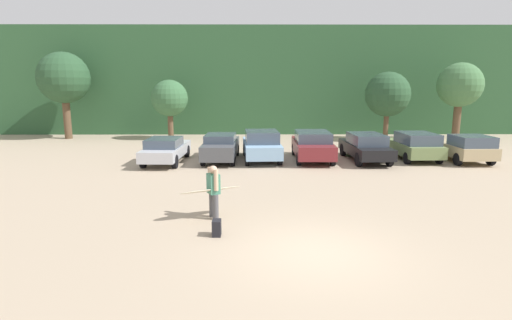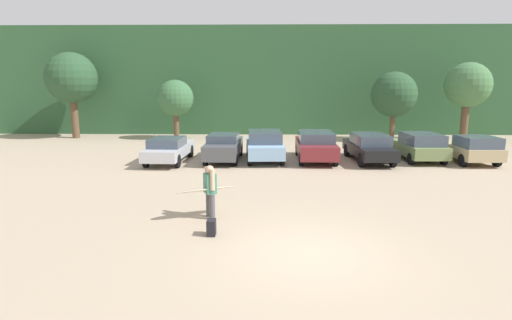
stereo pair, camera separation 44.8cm
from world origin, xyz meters
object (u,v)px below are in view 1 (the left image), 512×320
(parked_car_olive_green, at_px, (414,145))
(backpack_dropped, at_px, (217,228))
(parked_car_silver, at_px, (166,149))
(parked_car_sky_blue, at_px, (262,145))
(parked_car_black, at_px, (365,146))
(parked_car_dark_gray, at_px, (221,147))
(parked_car_maroon, at_px, (312,145))
(surfboard_cream, at_px, (210,190))
(person_adult, at_px, (214,189))
(parked_car_tan, at_px, (464,147))

(parked_car_olive_green, relative_size, backpack_dropped, 9.10)
(parked_car_silver, xyz_separation_m, backpack_dropped, (3.62, -10.60, -0.50))
(parked_car_sky_blue, xyz_separation_m, parked_car_black, (5.64, -0.15, -0.05))
(parked_car_dark_gray, distance_m, parked_car_sky_blue, 2.22)
(parked_car_maroon, xyz_separation_m, parked_car_black, (2.85, -0.24, -0.04))
(parked_car_sky_blue, distance_m, parked_car_black, 5.64)
(parked_car_dark_gray, bearing_deg, backpack_dropped, -174.47)
(parked_car_dark_gray, height_order, parked_car_black, parked_car_black)
(surfboard_cream, distance_m, backpack_dropped, 1.70)
(person_adult, bearing_deg, parked_car_olive_green, -162.50)
(person_adult, bearing_deg, parked_car_silver, -96.16)
(parked_car_black, relative_size, surfboard_cream, 2.30)
(parked_car_sky_blue, height_order, backpack_dropped, parked_car_sky_blue)
(parked_car_dark_gray, relative_size, surfboard_cream, 2.21)
(parked_car_silver, relative_size, parked_car_dark_gray, 1.03)
(parked_car_olive_green, bearing_deg, parked_car_sky_blue, 89.40)
(parked_car_silver, xyz_separation_m, parked_car_maroon, (7.89, 0.66, 0.12))
(parked_car_sky_blue, relative_size, parked_car_olive_green, 1.09)
(parked_car_dark_gray, height_order, parked_car_tan, parked_car_tan)
(parked_car_dark_gray, xyz_separation_m, parked_car_maroon, (5.01, 0.07, 0.07))
(parked_car_silver, bearing_deg, parked_car_dark_gray, -76.50)
(backpack_dropped, bearing_deg, surfboard_cream, 102.22)
(parked_car_maroon, height_order, parked_car_olive_green, parked_car_maroon)
(parked_car_sky_blue, xyz_separation_m, surfboard_cream, (-1.81, -9.64, 0.06))
(parked_car_tan, bearing_deg, parked_car_maroon, 84.80)
(parked_car_silver, distance_m, person_adult, 9.72)
(parked_car_black, distance_m, surfboard_cream, 12.07)
(parked_car_dark_gray, xyz_separation_m, parked_car_tan, (13.12, -0.38, -0.00))
(parked_car_olive_green, xyz_separation_m, parked_car_tan, (2.47, -0.54, -0.04))
(parked_car_tan, bearing_deg, parked_car_dark_gray, 86.33)
(parked_car_olive_green, bearing_deg, parked_car_maroon, 89.07)
(parked_car_silver, xyz_separation_m, parked_car_tan, (16.00, 0.20, 0.04))
(parked_car_silver, height_order, parked_car_tan, parked_car_tan)
(parked_car_black, xyz_separation_m, backpack_dropped, (-7.12, -11.01, -0.57))
(parked_car_black, bearing_deg, parked_car_olive_green, -85.69)
(parked_car_maroon, bearing_deg, person_adult, 156.38)
(parked_car_silver, distance_m, parked_car_olive_green, 13.55)
(parked_car_silver, relative_size, parked_car_black, 0.99)
(parked_car_maroon, relative_size, person_adult, 2.78)
(parked_car_black, relative_size, backpack_dropped, 10.51)
(parked_car_sky_blue, bearing_deg, parked_car_silver, 92.94)
(parked_car_black, height_order, parked_car_olive_green, parked_car_olive_green)
(parked_car_sky_blue, bearing_deg, parked_car_olive_green, -92.20)
(parked_car_silver, height_order, parked_car_olive_green, parked_car_olive_green)
(parked_car_tan, bearing_deg, person_adult, 124.44)
(parked_car_silver, bearing_deg, parked_car_maroon, -83.18)
(parked_car_dark_gray, bearing_deg, person_adult, -175.16)
(parked_car_silver, bearing_deg, parked_car_olive_green, -84.80)
(parked_car_black, relative_size, person_adult, 2.80)
(parked_car_black, bearing_deg, person_adult, 140.09)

